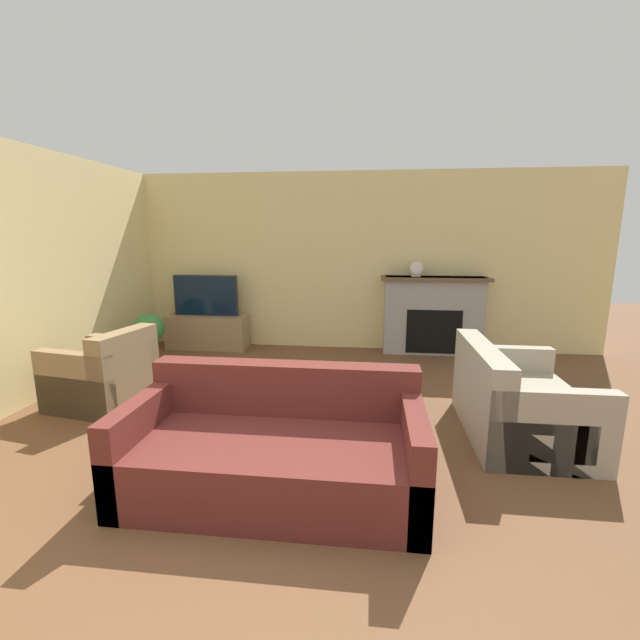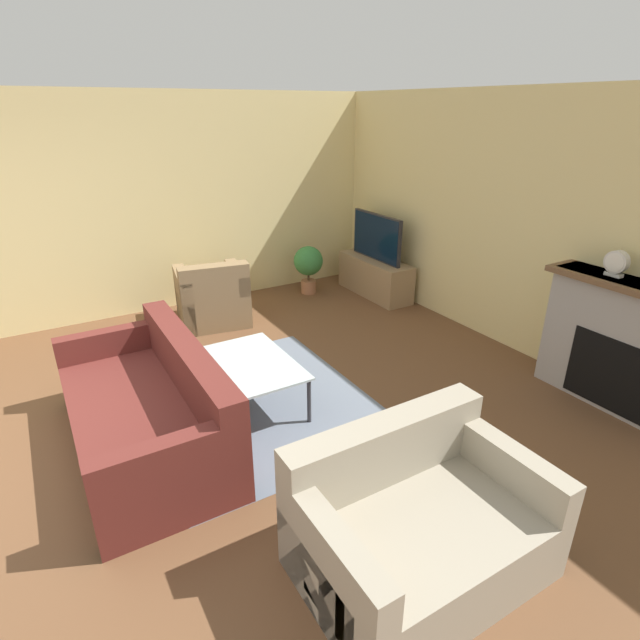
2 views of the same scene
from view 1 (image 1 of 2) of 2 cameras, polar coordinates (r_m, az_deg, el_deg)
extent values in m
plane|color=brown|center=(2.68, -14.18, -30.79)|extent=(20.00, 20.00, 0.00)
cube|color=beige|center=(6.71, 0.01, 7.73)|extent=(8.55, 0.06, 2.70)
cube|color=beige|center=(5.56, -33.64, 5.04)|extent=(0.06, 7.78, 2.70)
cube|color=slate|center=(4.15, -4.35, -14.08)|extent=(2.25, 1.94, 0.00)
cube|color=#9E9993|center=(6.63, 14.83, 0.60)|extent=(1.45, 0.33, 1.16)
cube|color=black|center=(6.51, 14.93, -1.54)|extent=(0.80, 0.01, 0.65)
cube|color=brown|center=(6.52, 15.12, 5.34)|extent=(1.57, 0.39, 0.05)
cube|color=#997A56|center=(6.99, -14.73, -1.52)|extent=(1.25, 0.42, 0.53)
cube|color=#232328|center=(6.88, -14.98, 3.18)|extent=(1.02, 0.05, 0.63)
cube|color=black|center=(6.86, -15.06, 3.14)|extent=(0.98, 0.01, 0.59)
cube|color=#5B231E|center=(3.16, -6.04, -18.54)|extent=(2.03, 0.99, 0.42)
cube|color=#5B231E|center=(3.34, -4.68, -9.05)|extent=(2.03, 0.20, 0.40)
cube|color=#5B231E|center=(3.43, -22.24, -14.64)|extent=(0.14, 0.99, 0.66)
cube|color=#5B231E|center=(3.06, 12.33, -17.33)|extent=(0.14, 0.99, 0.66)
cube|color=#9E937F|center=(4.31, 25.23, -11.15)|extent=(0.94, 1.37, 0.42)
cube|color=#9E937F|center=(4.07, 20.76, -5.97)|extent=(0.20, 1.37, 0.40)
cube|color=#9E937F|center=(3.74, 28.38, -12.97)|extent=(0.94, 0.14, 0.66)
cube|color=#9E937F|center=(4.82, 23.08, -7.08)|extent=(0.94, 0.14, 0.66)
cube|color=#8C704C|center=(5.13, -27.06, -7.74)|extent=(0.98, 0.94, 0.42)
cube|color=#8C704C|center=(4.81, -24.67, -3.68)|extent=(0.33, 0.83, 0.40)
cube|color=#8C704C|center=(5.33, -24.72, -5.49)|extent=(0.86, 0.28, 0.66)
cube|color=#8C704C|center=(4.88, -29.89, -7.52)|extent=(0.86, 0.28, 0.66)
cylinder|color=#333338|center=(3.85, -12.81, -13.05)|extent=(0.04, 0.04, 0.42)
cylinder|color=#333338|center=(3.66, 2.15, -14.12)|extent=(0.04, 0.04, 0.42)
cylinder|color=#333338|center=(4.43, -9.94, -9.60)|extent=(0.04, 0.04, 0.42)
cylinder|color=#333338|center=(4.26, 2.88, -10.29)|extent=(0.04, 0.04, 0.42)
cube|color=silver|center=(3.94, -4.58, -8.77)|extent=(1.05, 0.74, 0.02)
cylinder|color=#AD704C|center=(6.56, -21.55, -4.31)|extent=(0.21, 0.21, 0.19)
cylinder|color=#4C3823|center=(6.52, -21.65, -2.98)|extent=(0.03, 0.03, 0.12)
sphere|color=#387F3D|center=(6.47, -21.80, -1.01)|extent=(0.42, 0.42, 0.42)
cube|color=beige|center=(6.52, 12.68, 5.81)|extent=(0.14, 0.07, 0.03)
cylinder|color=beige|center=(6.51, 12.72, 6.80)|extent=(0.20, 0.07, 0.20)
cylinder|color=white|center=(6.47, 12.75, 6.77)|extent=(0.16, 0.00, 0.16)
camera|label=2|loc=(3.70, 62.23, 16.83)|focal=28.00mm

